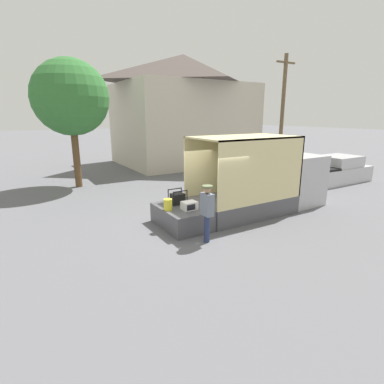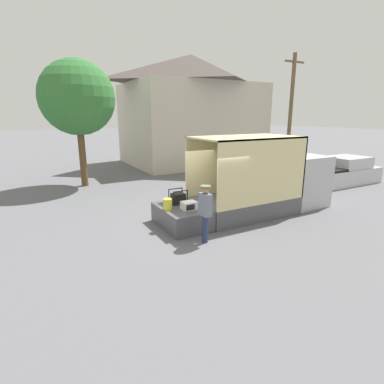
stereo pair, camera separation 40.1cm
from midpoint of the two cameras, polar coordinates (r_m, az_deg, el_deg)
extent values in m
plane|color=slate|center=(11.08, 0.37, -5.79)|extent=(160.00, 160.00, 0.00)
cube|color=#B2B2B7|center=(13.93, 18.10, 2.35)|extent=(1.90, 2.08, 2.16)
cube|color=#4C4C51|center=(12.08, 8.53, -2.45)|extent=(4.01, 2.26, 0.71)
cube|color=beige|center=(12.58, 5.60, 5.48)|extent=(4.01, 0.06, 2.36)
cube|color=beige|center=(10.92, 12.50, 3.83)|extent=(4.01, 0.06, 2.36)
cube|color=beige|center=(13.07, 15.53, 5.36)|extent=(0.06, 2.26, 2.36)
cube|color=beige|center=(11.59, 9.03, 10.32)|extent=(4.01, 2.26, 0.06)
cylinder|color=#3370B2|center=(11.42, 4.60, -0.58)|extent=(0.28, 0.28, 0.35)
cube|color=olive|center=(12.89, 11.90, 0.77)|extent=(0.44, 0.32, 0.29)
cube|color=#2D7F33|center=(12.11, 9.72, -0.06)|extent=(0.44, 0.32, 0.27)
cube|color=olive|center=(12.66, 11.10, 0.62)|extent=(0.44, 0.32, 0.32)
cube|color=#4C4C51|center=(10.61, -3.04, -4.70)|extent=(1.48, 2.15, 0.71)
cube|color=white|center=(10.19, -1.64, -2.60)|extent=(0.49, 0.40, 0.28)
cube|color=black|center=(10.00, -1.31, -2.94)|extent=(0.32, 0.01, 0.19)
cube|color=black|center=(10.83, -3.81, -1.30)|extent=(0.46, 0.36, 0.38)
cylinder|color=slate|center=(10.91, -2.95, -1.07)|extent=(0.17, 0.20, 0.20)
cylinder|color=black|center=(10.52, -4.62, -1.38)|extent=(0.04, 0.04, 0.53)
cylinder|color=black|center=(10.76, -2.03, -0.97)|extent=(0.04, 0.04, 0.53)
cylinder|color=black|center=(10.88, -5.60, -0.86)|extent=(0.04, 0.04, 0.53)
cylinder|color=black|center=(11.11, -3.07, -0.48)|extent=(0.04, 0.04, 0.53)
cylinder|color=black|center=(10.57, -3.33, 0.13)|extent=(0.54, 0.04, 0.04)
cylinder|color=black|center=(10.93, -4.34, 0.59)|extent=(0.54, 0.04, 0.04)
cylinder|color=yellow|center=(10.18, -5.74, -2.39)|extent=(0.29, 0.29, 0.38)
cylinder|color=navy|center=(9.29, 1.59, -7.01)|extent=(0.18, 0.18, 0.87)
cube|color=slate|center=(9.03, 1.62, -2.39)|extent=(0.24, 0.44, 0.69)
sphere|color=tan|center=(8.90, 1.64, 0.48)|extent=(0.24, 0.24, 0.24)
cylinder|color=#606B47|center=(8.88, 1.65, 1.04)|extent=(0.32, 0.32, 0.06)
cube|color=#B7B7BC|center=(19.09, 24.38, 2.97)|extent=(5.21, 1.98, 0.90)
cube|color=#B7B7BC|center=(19.48, 25.67, 5.32)|extent=(2.29, 1.82, 0.62)
cube|color=black|center=(17.75, 21.64, 4.13)|extent=(2.09, 1.90, 0.12)
cube|color=beige|center=(24.80, -2.05, 12.75)|extent=(9.82, 7.75, 6.17)
pyramid|color=#514742|center=(25.02, -2.14, 22.33)|extent=(10.31, 8.13, 2.16)
cylinder|color=brown|center=(24.17, 16.36, 14.45)|extent=(0.28, 0.28, 8.11)
cube|color=brown|center=(24.44, 16.98, 22.55)|extent=(1.80, 0.14, 0.12)
cylinder|color=brown|center=(17.45, -21.73, 5.70)|extent=(0.36, 0.36, 2.96)
sphere|color=#337033|center=(17.31, -22.76, 16.28)|extent=(3.87, 3.87, 3.87)
camera|label=1|loc=(0.20, -91.11, -0.29)|focal=28.00mm
camera|label=2|loc=(0.20, 88.89, 0.29)|focal=28.00mm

